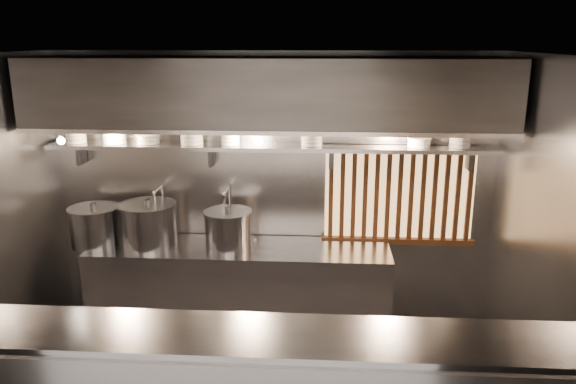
# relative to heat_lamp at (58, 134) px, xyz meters

# --- Properties ---
(ceiling) EXTENTS (4.50, 4.50, 0.00)m
(ceiling) POSITION_rel_heat_lamp_xyz_m (1.90, -0.85, 0.73)
(ceiling) COLOR black
(ceiling) RESTS_ON wall_back
(wall_back) EXTENTS (4.50, 0.00, 4.50)m
(wall_back) POSITION_rel_heat_lamp_xyz_m (1.90, 0.65, -0.67)
(wall_back) COLOR gray
(wall_back) RESTS_ON floor
(wall_right) EXTENTS (0.00, 3.00, 3.00)m
(wall_right) POSITION_rel_heat_lamp_xyz_m (4.15, -0.85, -0.67)
(wall_right) COLOR gray
(wall_right) RESTS_ON floor
(cooking_bench) EXTENTS (3.00, 0.70, 0.90)m
(cooking_bench) POSITION_rel_heat_lamp_xyz_m (1.60, 0.28, -1.62)
(cooking_bench) COLOR #A1A1A6
(cooking_bench) RESTS_ON floor
(bowl_shelf) EXTENTS (4.40, 0.34, 0.04)m
(bowl_shelf) POSITION_rel_heat_lamp_xyz_m (1.90, 0.47, -0.19)
(bowl_shelf) COLOR #A1A1A6
(bowl_shelf) RESTS_ON wall_back
(exhaust_hood) EXTENTS (4.40, 0.81, 0.65)m
(exhaust_hood) POSITION_rel_heat_lamp_xyz_m (1.90, 0.25, 0.36)
(exhaust_hood) COLOR #2D2D30
(exhaust_hood) RESTS_ON ceiling
(wood_screen) EXTENTS (1.56, 0.09, 1.04)m
(wood_screen) POSITION_rel_heat_lamp_xyz_m (3.20, 0.60, -0.69)
(wood_screen) COLOR #FDBE72
(wood_screen) RESTS_ON wall_back
(faucet_left) EXTENTS (0.04, 0.30, 0.50)m
(faucet_left) POSITION_rel_heat_lamp_xyz_m (0.75, 0.52, -0.76)
(faucet_left) COLOR silver
(faucet_left) RESTS_ON wall_back
(faucet_right) EXTENTS (0.04, 0.30, 0.50)m
(faucet_right) POSITION_rel_heat_lamp_xyz_m (1.45, 0.52, -0.76)
(faucet_right) COLOR silver
(faucet_right) RESTS_ON wall_back
(heat_lamp) EXTENTS (0.25, 0.35, 0.20)m
(heat_lamp) POSITION_rel_heat_lamp_xyz_m (0.00, 0.00, 0.00)
(heat_lamp) COLOR #A1A1A6
(heat_lamp) RESTS_ON exhaust_hood
(pendant_bulb) EXTENTS (0.09, 0.09, 0.19)m
(pendant_bulb) POSITION_rel_heat_lamp_xyz_m (1.80, 0.35, -0.11)
(pendant_bulb) COLOR #2D2D30
(pendant_bulb) RESTS_ON exhaust_hood
(stock_pot_left) EXTENTS (0.66, 0.66, 0.43)m
(stock_pot_left) POSITION_rel_heat_lamp_xyz_m (0.15, 0.26, -0.97)
(stock_pot_left) COLOR #A1A1A6
(stock_pot_left) RESTS_ON cooking_bench
(stock_pot_mid) EXTENTS (0.69, 0.69, 0.48)m
(stock_pot_mid) POSITION_rel_heat_lamp_xyz_m (0.69, 0.26, -0.95)
(stock_pot_mid) COLOR #A1A1A6
(stock_pot_mid) RESTS_ON cooking_bench
(stock_pot_right) EXTENTS (0.48, 0.48, 0.42)m
(stock_pot_right) POSITION_rel_heat_lamp_xyz_m (1.50, 0.25, -0.97)
(stock_pot_right) COLOR #A1A1A6
(stock_pot_right) RESTS_ON cooking_bench
(bowl_stack_0) EXTENTS (0.21, 0.21, 0.13)m
(bowl_stack_0) POSITION_rel_heat_lamp_xyz_m (-0.05, 0.47, -0.10)
(bowl_stack_0) COLOR white
(bowl_stack_0) RESTS_ON bowl_shelf
(bowl_stack_1) EXTENTS (0.24, 0.24, 0.17)m
(bowl_stack_1) POSITION_rel_heat_lamp_xyz_m (0.34, 0.47, -0.08)
(bowl_stack_1) COLOR white
(bowl_stack_1) RESTS_ON bowl_shelf
(bowl_stack_2) EXTENTS (0.23, 0.23, 0.09)m
(bowl_stack_2) POSITION_rel_heat_lamp_xyz_m (0.68, 0.47, -0.12)
(bowl_stack_2) COLOR white
(bowl_stack_2) RESTS_ON bowl_shelf
(bowl_stack_3) EXTENTS (0.23, 0.23, 0.17)m
(bowl_stack_3) POSITION_rel_heat_lamp_xyz_m (1.12, 0.47, -0.08)
(bowl_stack_3) COLOR white
(bowl_stack_3) RESTS_ON bowl_shelf
(bowl_stack_4) EXTENTS (0.20, 0.20, 0.17)m
(bowl_stack_4) POSITION_rel_heat_lamp_xyz_m (1.50, 0.47, -0.08)
(bowl_stack_4) COLOR white
(bowl_stack_4) RESTS_ON bowl_shelf
(bowl_stack_5) EXTENTS (0.22, 0.22, 0.13)m
(bowl_stack_5) POSITION_rel_heat_lamp_xyz_m (2.30, 0.47, -0.10)
(bowl_stack_5) COLOR white
(bowl_stack_5) RESTS_ON bowl_shelf
(bowl_stack_6) EXTENTS (0.23, 0.23, 0.09)m
(bowl_stack_6) POSITION_rel_heat_lamp_xyz_m (3.34, 0.47, -0.12)
(bowl_stack_6) COLOR white
(bowl_stack_6) RESTS_ON bowl_shelf
(bowl_stack_7) EXTENTS (0.22, 0.22, 0.17)m
(bowl_stack_7) POSITION_rel_heat_lamp_xyz_m (3.73, 0.47, -0.08)
(bowl_stack_7) COLOR white
(bowl_stack_7) RESTS_ON bowl_shelf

